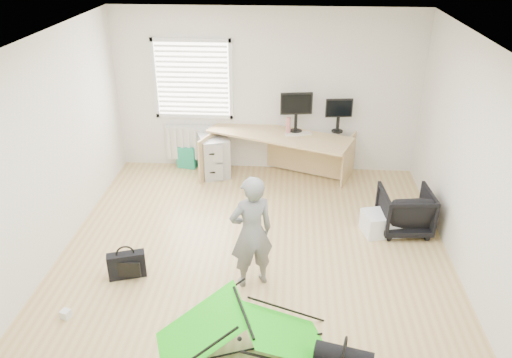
# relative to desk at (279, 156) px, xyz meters

# --- Properties ---
(ground) EXTENTS (5.50, 5.50, 0.00)m
(ground) POSITION_rel_desk_xyz_m (-0.24, -2.33, -0.39)
(ground) COLOR tan
(ground) RESTS_ON ground
(back_wall) EXTENTS (5.00, 0.02, 2.70)m
(back_wall) POSITION_rel_desk_xyz_m (-0.24, 0.42, 0.96)
(back_wall) COLOR silver
(back_wall) RESTS_ON ground
(window) EXTENTS (1.20, 0.06, 1.20)m
(window) POSITION_rel_desk_xyz_m (-1.44, 0.38, 1.16)
(window) COLOR silver
(window) RESTS_ON back_wall
(radiator) EXTENTS (1.00, 0.12, 0.60)m
(radiator) POSITION_rel_desk_xyz_m (-1.44, 0.34, 0.06)
(radiator) COLOR silver
(radiator) RESTS_ON back_wall
(desk) EXTENTS (2.42, 1.52, 0.79)m
(desk) POSITION_rel_desk_xyz_m (0.00, 0.00, 0.00)
(desk) COLOR tan
(desk) RESTS_ON ground
(filing_cabinet) EXTENTS (0.61, 0.70, 0.68)m
(filing_cabinet) POSITION_rel_desk_xyz_m (-1.09, 0.08, -0.05)
(filing_cabinet) COLOR #A6A8AB
(filing_cabinet) RESTS_ON ground
(monitor_left) EXTENTS (0.52, 0.18, 0.49)m
(monitor_left) POSITION_rel_desk_xyz_m (0.26, 0.12, 0.64)
(monitor_left) COLOR black
(monitor_left) RESTS_ON desk
(monitor_right) EXTENTS (0.44, 0.15, 0.41)m
(monitor_right) POSITION_rel_desk_xyz_m (0.94, 0.17, 0.60)
(monitor_right) COLOR black
(monitor_right) RESTS_ON desk
(keyboard) EXTENTS (0.45, 0.25, 0.02)m
(keyboard) POSITION_rel_desk_xyz_m (0.31, 0.01, 0.40)
(keyboard) COLOR beige
(keyboard) RESTS_ON desk
(thermos) EXTENTS (0.10, 0.10, 0.27)m
(thermos) POSITION_rel_desk_xyz_m (0.14, 0.03, 0.53)
(thermos) COLOR #B16563
(thermos) RESTS_ON desk
(office_chair) EXTENTS (0.71, 0.73, 0.62)m
(office_chair) POSITION_rel_desk_xyz_m (1.78, -1.48, -0.08)
(office_chair) COLOR black
(office_chair) RESTS_ON ground
(person) EXTENTS (0.60, 0.51, 1.40)m
(person) POSITION_rel_desk_xyz_m (-0.23, -2.77, 0.31)
(person) COLOR slate
(person) RESTS_ON ground
(kite) EXTENTS (1.84, 1.28, 0.52)m
(kite) POSITION_rel_desk_xyz_m (-0.22, -3.86, -0.13)
(kite) COLOR #1EE015
(kite) RESTS_ON ground
(storage_crate) EXTENTS (0.62, 0.50, 0.31)m
(storage_crate) POSITION_rel_desk_xyz_m (1.49, -1.57, -0.24)
(storage_crate) COLOR white
(storage_crate) RESTS_ON ground
(tote_bag) EXTENTS (0.35, 0.20, 0.39)m
(tote_bag) POSITION_rel_desk_xyz_m (-1.60, 0.30, -0.20)
(tote_bag) COLOR #20A074
(tote_bag) RESTS_ON ground
(laptop_bag) EXTENTS (0.46, 0.26, 0.33)m
(laptop_bag) POSITION_rel_desk_xyz_m (-1.73, -2.77, -0.23)
(laptop_bag) COLOR black
(laptop_bag) RESTS_ON ground
(white_box) EXTENTS (0.12, 0.12, 0.09)m
(white_box) POSITION_rel_desk_xyz_m (-2.19, -3.51, -0.35)
(white_box) COLOR silver
(white_box) RESTS_ON ground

